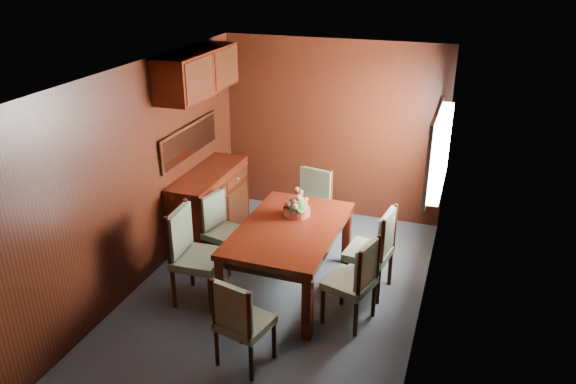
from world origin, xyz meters
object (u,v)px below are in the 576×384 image
at_px(chair_head, 240,319).
at_px(chair_right_near, 356,278).
at_px(sideboard, 210,205).
at_px(dining_table, 290,236).
at_px(flower_centerpiece, 297,203).
at_px(chair_left_near, 191,250).

bearing_deg(chair_head, chair_right_near, 62.72).
height_order(sideboard, chair_head, chair_head).
height_order(dining_table, flower_centerpiece, flower_centerpiece).
height_order(sideboard, dining_table, sideboard).
relative_size(chair_right_near, flower_centerpiece, 3.06).
distance_m(sideboard, chair_left_near, 1.39).
distance_m(dining_table, chair_left_near, 1.03).
xyz_separation_m(sideboard, chair_right_near, (2.15, -1.17, 0.07)).
relative_size(chair_left_near, chair_head, 1.16).
relative_size(dining_table, chair_left_near, 1.57).
bearing_deg(chair_right_near, chair_left_near, 110.16).
xyz_separation_m(sideboard, chair_left_near, (0.44, -1.31, 0.13)).
distance_m(dining_table, chair_right_near, 0.89).
distance_m(dining_table, flower_centerpiece, 0.39).
distance_m(chair_left_near, chair_right_near, 1.71).
bearing_deg(chair_left_near, flower_centerpiece, 128.73).
bearing_deg(flower_centerpiece, chair_head, -89.85).
distance_m(sideboard, dining_table, 1.59).
bearing_deg(flower_centerpiece, chair_right_near, -38.67).
bearing_deg(chair_left_near, chair_head, 44.71).
xyz_separation_m(dining_table, chair_right_near, (0.80, -0.36, -0.14)).
height_order(chair_right_near, chair_head, chair_right_near).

